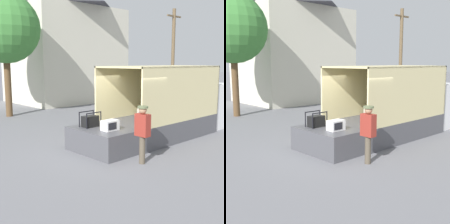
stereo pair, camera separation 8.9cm
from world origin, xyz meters
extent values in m
plane|color=slate|center=(0.00, 0.00, 0.00)|extent=(160.00, 160.00, 0.00)
cube|color=white|center=(5.97, 0.00, 1.00)|extent=(2.09, 2.15, 2.01)
cube|color=#4C4C51|center=(2.46, 0.00, 0.40)|extent=(4.92, 2.34, 0.81)
cube|color=beige|center=(2.46, 1.14, 1.83)|extent=(4.92, 0.06, 2.05)
cube|color=beige|center=(2.46, -1.14, 1.83)|extent=(4.92, 0.06, 2.05)
cube|color=beige|center=(4.89, 0.00, 1.83)|extent=(0.06, 2.34, 2.05)
cube|color=beige|center=(2.46, 0.00, 2.83)|extent=(4.92, 2.34, 0.06)
cylinder|color=#3370B2|center=(1.65, 0.21, 1.00)|extent=(0.30, 0.30, 0.38)
cube|color=#B2A893|center=(3.89, -0.68, 0.96)|extent=(0.44, 0.32, 0.30)
cube|color=#2D7F33|center=(3.56, 0.21, 0.96)|extent=(0.44, 0.32, 0.31)
cube|color=#B2A893|center=(2.25, 0.71, 0.96)|extent=(0.44, 0.32, 0.30)
cube|color=#4C4C51|center=(-0.71, 0.00, 0.40)|extent=(1.43, 2.22, 0.81)
cube|color=white|center=(-0.69, -0.39, 0.98)|extent=(0.55, 0.35, 0.34)
cube|color=black|center=(-0.74, -0.57, 0.98)|extent=(0.35, 0.01, 0.23)
cube|color=black|center=(-0.80, 0.48, 1.00)|extent=(0.53, 0.35, 0.38)
cylinder|color=slate|center=(-0.59, 0.48, 1.02)|extent=(0.20, 0.19, 0.19)
cylinder|color=black|center=(-1.11, 0.28, 1.07)|extent=(0.04, 0.04, 0.53)
cylinder|color=black|center=(-0.49, 0.28, 1.07)|extent=(0.04, 0.04, 0.53)
cylinder|color=black|center=(-1.11, 0.68, 1.07)|extent=(0.04, 0.04, 0.53)
cylinder|color=black|center=(-0.49, 0.68, 1.07)|extent=(0.04, 0.04, 0.53)
cylinder|color=black|center=(-0.80, 0.28, 1.32)|extent=(0.62, 0.04, 0.04)
cylinder|color=black|center=(-0.80, 0.68, 1.32)|extent=(0.62, 0.04, 0.04)
cylinder|color=brown|center=(-0.64, -1.74, 0.42)|extent=(0.18, 0.18, 0.84)
cube|color=maroon|center=(-0.64, -1.74, 1.17)|extent=(0.24, 0.44, 0.67)
sphere|color=tan|center=(-0.64, -1.74, 1.62)|extent=(0.23, 0.23, 0.23)
cylinder|color=#606B47|center=(-0.64, -1.74, 1.71)|extent=(0.31, 0.31, 0.06)
cube|color=beige|center=(6.82, 12.60, 3.48)|extent=(7.70, 6.05, 6.96)
cylinder|color=brown|center=(14.52, 8.09, 3.66)|extent=(0.28, 0.28, 7.33)
cube|color=brown|center=(14.52, 8.09, 6.73)|extent=(1.80, 0.14, 0.12)
cylinder|color=brown|center=(0.21, 8.79, 1.55)|extent=(0.36, 0.36, 3.10)
sphere|color=#3D7F38|center=(0.21, 8.79, 4.80)|extent=(3.76, 3.76, 3.76)
camera|label=1|loc=(-7.48, -7.63, 3.01)|focal=50.00mm
camera|label=2|loc=(-7.42, -7.69, 3.01)|focal=50.00mm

